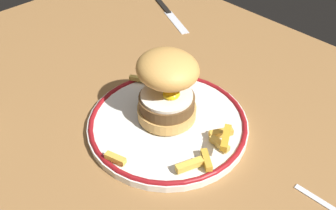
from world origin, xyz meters
TOP-DOWN VIEW (x-y plane):
  - ground_plane at (0.00, 0.00)cm, footprint 112.65×80.22cm
  - dinner_plate at (0.05, -1.49)cm, footprint 25.21×25.21cm
  - burger at (-1.20, -0.39)cm, footprint 13.48×13.53cm
  - fries_pile at (3.41, -0.84)cm, footprint 24.05×23.30cm
  - knife at (-27.82, 25.44)cm, footprint 17.16×8.39cm

SIDE VIEW (x-z plane):
  - ground_plane at x=0.00cm, z-range -4.00..0.00cm
  - knife at x=-27.82cm, z-range -0.09..0.61cm
  - dinner_plate at x=0.05cm, z-range 0.04..1.64cm
  - fries_pile at x=3.41cm, z-range 0.90..3.77cm
  - burger at x=-1.20cm, z-range 1.59..12.51cm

